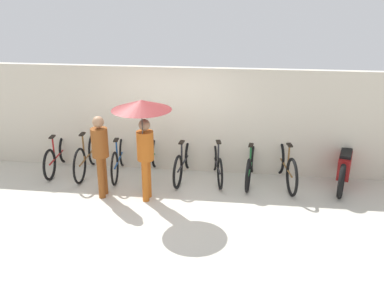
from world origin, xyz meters
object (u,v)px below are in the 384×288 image
object	(u,v)px
parked_bicycle_0	(57,155)
parked_bicycle_1	(87,156)
parked_bicycle_7	(285,165)
pedestrian_center	(143,121)
parked_bicycle_6	(251,165)
parked_bicycle_5	(217,163)
parked_bicycle_2	(119,158)
parked_bicycle_3	(151,160)
motorcycle	(345,166)
parked_bicycle_4	(184,161)
pedestrian_leading	(100,150)

from	to	relation	value
parked_bicycle_0	parked_bicycle_1	size ratio (longest dim) A/B	0.93
parked_bicycle_7	pedestrian_center	xyz separation A→B (m)	(-2.72, -1.16, 1.23)
parked_bicycle_7	parked_bicycle_6	bearing A→B (deg)	78.81
parked_bicycle_1	parked_bicycle_6	bearing A→B (deg)	-92.34
parked_bicycle_0	parked_bicycle_5	size ratio (longest dim) A/B	1.04
parked_bicycle_2	pedestrian_center	distance (m)	1.92
parked_bicycle_0	parked_bicycle_3	bearing A→B (deg)	-95.57
parked_bicycle_7	motorcycle	bearing A→B (deg)	-93.17
parked_bicycle_4	parked_bicycle_5	world-z (taller)	parked_bicycle_4
parked_bicycle_3	parked_bicycle_6	distance (m)	2.15
motorcycle	parked_bicycle_5	bearing A→B (deg)	107.41
parked_bicycle_5	pedestrian_center	bearing A→B (deg)	122.01
parked_bicycle_0	parked_bicycle_1	world-z (taller)	parked_bicycle_1
parked_bicycle_1	parked_bicycle_5	distance (m)	2.87
parked_bicycle_3	parked_bicycle_2	bearing A→B (deg)	88.71
parked_bicycle_1	pedestrian_center	size ratio (longest dim) A/B	0.89
parked_bicycle_0	pedestrian_leading	xyz separation A→B (m)	(1.41, -1.08, 0.60)
parked_bicycle_3	pedestrian_center	xyz separation A→B (m)	(0.14, -1.17, 1.25)
parked_bicycle_0	parked_bicycle_6	bearing A→B (deg)	-94.92
parked_bicycle_2	pedestrian_center	size ratio (longest dim) A/B	0.86
parked_bicycle_4	parked_bicycle_6	distance (m)	1.43
parked_bicycle_1	pedestrian_center	xyz separation A→B (m)	(1.58, -1.15, 1.23)
parked_bicycle_1	parked_bicycle_2	xyz separation A→B (m)	(0.72, 0.02, -0.02)
parked_bicycle_1	pedestrian_center	bearing A→B (deg)	-129.08
parked_bicycle_6	parked_bicycle_7	xyz separation A→B (m)	(0.72, -0.02, 0.04)
pedestrian_leading	motorcycle	world-z (taller)	pedestrian_leading
parked_bicycle_6	motorcycle	world-z (taller)	parked_bicycle_6
parked_bicycle_7	parked_bicycle_4	bearing A→B (deg)	80.01
parked_bicycle_0	parked_bicycle_5	distance (m)	3.58
parked_bicycle_1	parked_bicycle_6	xyz separation A→B (m)	(3.58, 0.04, -0.04)
parked_bicycle_4	parked_bicycle_6	world-z (taller)	parked_bicycle_4
parked_bicycle_6	parked_bicycle_7	world-z (taller)	parked_bicycle_7
parked_bicycle_2	pedestrian_leading	size ratio (longest dim) A/B	1.06
parked_bicycle_1	parked_bicycle_2	size ratio (longest dim) A/B	1.04
parked_bicycle_1	parked_bicycle_3	xyz separation A→B (m)	(1.43, 0.02, -0.02)
parked_bicycle_1	parked_bicycle_7	xyz separation A→B (m)	(4.30, 0.01, -0.00)
parked_bicycle_4	parked_bicycle_5	size ratio (longest dim) A/B	1.09
motorcycle	pedestrian_center	bearing A→B (deg)	123.85
parked_bicycle_2	pedestrian_leading	bearing A→B (deg)	171.94
parked_bicycle_3	motorcycle	distance (m)	4.09
parked_bicycle_7	parked_bicycle_3	bearing A→B (deg)	80.60
parked_bicycle_4	parked_bicycle_6	xyz separation A→B (m)	(1.43, -0.00, -0.01)
parked_bicycle_3	parked_bicycle_5	xyz separation A→B (m)	(1.43, 0.04, -0.03)
parked_bicycle_5	pedestrian_center	world-z (taller)	pedestrian_center
motorcycle	parked_bicycle_2	bearing A→B (deg)	107.19
parked_bicycle_3	pedestrian_leading	xyz separation A→B (m)	(-0.74, -1.05, 0.58)
parked_bicycle_6	motorcycle	size ratio (longest dim) A/B	0.84
parked_bicycle_2	parked_bicycle_6	xyz separation A→B (m)	(2.87, 0.02, -0.02)
parked_bicycle_0	parked_bicycle_6	size ratio (longest dim) A/B	0.98
parked_bicycle_3	parked_bicycle_5	size ratio (longest dim) A/B	1.10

